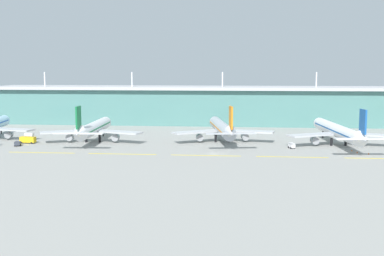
% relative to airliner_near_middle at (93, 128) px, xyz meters
% --- Properties ---
extents(ground_plane, '(600.00, 600.00, 0.00)m').
position_rel_airliner_near_middle_xyz_m(ground_plane, '(58.38, -26.33, -6.44)').
color(ground_plane, gray).
extents(terminal_building, '(288.00, 34.00, 32.54)m').
position_rel_airliner_near_middle_xyz_m(terminal_building, '(58.38, 78.92, 5.53)').
color(terminal_building, slate).
rests_on(terminal_building, ground).
extents(airliner_near_middle, '(48.73, 59.02, 18.90)m').
position_rel_airliner_near_middle_xyz_m(airliner_near_middle, '(0.00, 0.00, 0.00)').
color(airliner_near_middle, silver).
rests_on(airliner_near_middle, ground).
extents(airliner_center, '(48.06, 61.33, 18.90)m').
position_rel_airliner_near_middle_xyz_m(airliner_center, '(60.53, 6.67, 0.00)').
color(airliner_center, '#ADB2BC').
rests_on(airliner_center, ground).
extents(airliner_far_middle, '(48.55, 70.29, 18.90)m').
position_rel_airliner_near_middle_xyz_m(airliner_far_middle, '(113.08, 0.97, 0.01)').
color(airliner_far_middle, white).
rests_on(airliner_far_middle, ground).
extents(taxiway_stripe_west, '(28.00, 0.70, 0.04)m').
position_rel_airliner_near_middle_xyz_m(taxiway_stripe_west, '(-12.62, -30.71, -6.42)').
color(taxiway_stripe_west, yellow).
rests_on(taxiway_stripe_west, ground).
extents(taxiway_stripe_mid_west, '(28.00, 0.70, 0.04)m').
position_rel_airliner_near_middle_xyz_m(taxiway_stripe_mid_west, '(21.38, -30.71, -6.42)').
color(taxiway_stripe_mid_west, yellow).
rests_on(taxiway_stripe_mid_west, ground).
extents(taxiway_stripe_centre, '(28.00, 0.70, 0.04)m').
position_rel_airliner_near_middle_xyz_m(taxiway_stripe_centre, '(55.38, -30.71, -6.42)').
color(taxiway_stripe_centre, yellow).
rests_on(taxiway_stripe_centre, ground).
extents(taxiway_stripe_mid_east, '(28.00, 0.70, 0.04)m').
position_rel_airliner_near_middle_xyz_m(taxiway_stripe_mid_east, '(89.38, -30.71, -6.42)').
color(taxiway_stripe_mid_east, yellow).
rests_on(taxiway_stripe_mid_east, ground).
extents(taxiway_stripe_east, '(28.00, 0.70, 0.04)m').
position_rel_airliner_near_middle_xyz_m(taxiway_stripe_east, '(123.38, -30.71, -6.42)').
color(taxiway_stripe_east, yellow).
rests_on(taxiway_stripe_east, ground).
extents(pushback_tug, '(3.61, 4.92, 1.85)m').
position_rel_airliner_near_middle_xyz_m(pushback_tug, '(-30.55, -14.80, -5.34)').
color(pushback_tug, '#333842').
rests_on(pushback_tug, ground).
extents(fuel_truck, '(7.42, 3.31, 4.95)m').
position_rel_airliner_near_middle_xyz_m(fuel_truck, '(-29.02, -7.16, -4.18)').
color(fuel_truck, gold).
rests_on(fuel_truck, ground).
extents(baggage_cart, '(2.97, 3.99, 2.48)m').
position_rel_airliner_near_middle_xyz_m(baggage_cart, '(91.39, -10.19, -5.18)').
color(baggage_cart, silver).
rests_on(baggage_cart, ground).
extents(safety_cone_left_wingtip, '(0.56, 0.56, 0.70)m').
position_rel_airliner_near_middle_xyz_m(safety_cone_left_wingtip, '(117.00, -19.05, -6.09)').
color(safety_cone_left_wingtip, orange).
rests_on(safety_cone_left_wingtip, ground).
extents(safety_cone_nose_front, '(0.56, 0.56, 0.70)m').
position_rel_airliner_near_middle_xyz_m(safety_cone_nose_front, '(115.93, -14.53, -6.09)').
color(safety_cone_nose_front, orange).
rests_on(safety_cone_nose_front, ground).
extents(safety_cone_right_wingtip, '(0.56, 0.56, 0.70)m').
position_rel_airliner_near_middle_xyz_m(safety_cone_right_wingtip, '(120.89, -21.78, -6.09)').
color(safety_cone_right_wingtip, orange).
rests_on(safety_cone_right_wingtip, ground).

